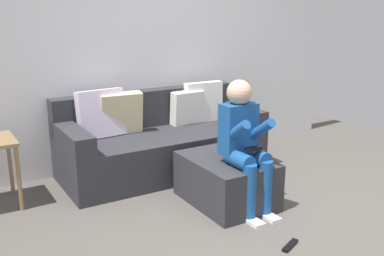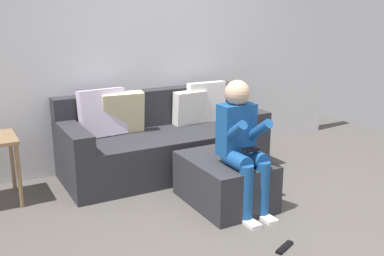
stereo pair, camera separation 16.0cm
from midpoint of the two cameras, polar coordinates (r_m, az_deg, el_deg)
ground_plane at (r=3.67m, az=11.73°, el=-12.68°), size 6.28×6.28×0.00m
wall_back at (r=5.04m, az=-3.16°, el=9.60°), size 4.83×0.10×2.42m
couch_sectional at (r=4.74m, az=-2.93°, el=-1.65°), size 2.09×0.88×0.91m
ottoman at (r=4.01m, az=5.31°, el=-6.70°), size 0.61×0.84×0.41m
person_seated at (r=3.74m, az=7.66°, el=-1.87°), size 0.30×0.56×1.12m
remote_near_ottoman at (r=3.44m, az=13.03°, el=-14.56°), size 0.20×0.12×0.02m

